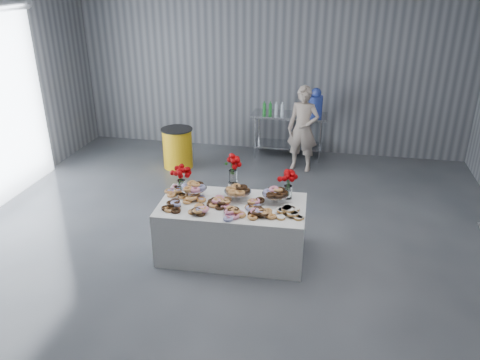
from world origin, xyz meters
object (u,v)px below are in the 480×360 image
object	(u,v)px
water_jug	(316,103)
display_table	(232,229)
person	(303,129)
trash_barrel	(178,148)
prep_table	(289,128)

from	to	relation	value
water_jug	display_table	bearing A→B (deg)	-102.58
person	trash_barrel	bearing A→B (deg)	-160.64
prep_table	trash_barrel	distance (m)	2.28
display_table	trash_barrel	world-z (taller)	trash_barrel
display_table	prep_table	world-z (taller)	prep_table
prep_table	water_jug	size ratio (longest dim) A/B	2.71
water_jug	person	size ratio (longest dim) A/B	0.34
display_table	person	xyz separation A→B (m)	(0.67, 3.18, 0.44)
display_table	person	world-z (taller)	person
prep_table	person	distance (m)	0.73
water_jug	trash_barrel	distance (m)	2.83
display_table	water_jug	bearing A→B (deg)	77.42
person	water_jug	bearing A→B (deg)	84.80
person	trash_barrel	distance (m)	2.43
display_table	prep_table	size ratio (longest dim) A/B	1.27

